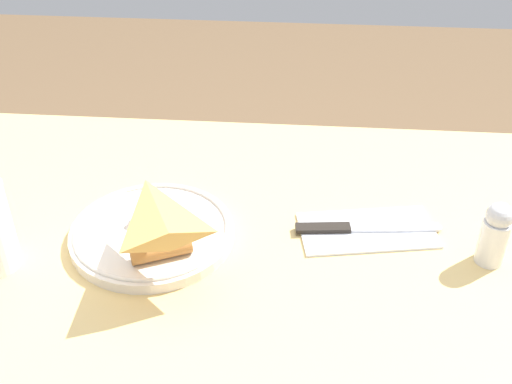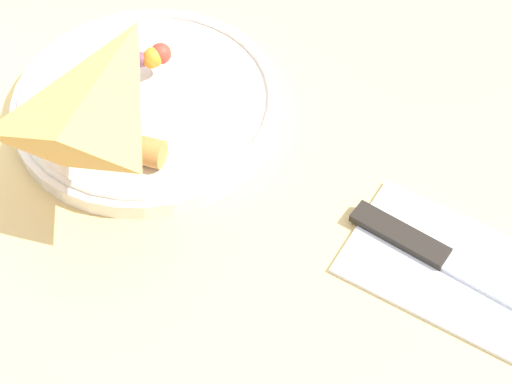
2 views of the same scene
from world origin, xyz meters
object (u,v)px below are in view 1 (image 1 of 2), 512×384
(butter_knife, at_px, (360,228))
(salt_shaker, at_px, (495,233))
(dining_table, at_px, (196,325))
(napkin_folded, at_px, (367,230))
(plate_pizza, at_px, (152,231))

(butter_knife, bearing_deg, salt_shaker, -22.35)
(dining_table, relative_size, napkin_folded, 6.04)
(napkin_folded, xyz_separation_m, butter_knife, (-0.01, -0.00, 0.00))
(plate_pizza, height_order, butter_knife, plate_pizza)
(dining_table, height_order, salt_shaker, salt_shaker)
(dining_table, xyz_separation_m, napkin_folded, (0.24, 0.12, 0.09))
(butter_knife, bearing_deg, plate_pizza, -178.42)
(plate_pizza, bearing_deg, napkin_folded, 7.62)
(butter_knife, relative_size, salt_shaker, 2.25)
(napkin_folded, bearing_deg, plate_pizza, -172.38)
(dining_table, distance_m, salt_shaker, 0.44)
(dining_table, bearing_deg, butter_knife, 27.41)
(plate_pizza, distance_m, napkin_folded, 0.32)
(plate_pizza, height_order, salt_shaker, salt_shaker)
(butter_knife, height_order, salt_shaker, salt_shaker)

